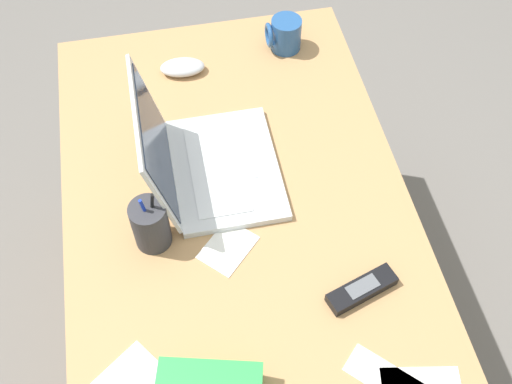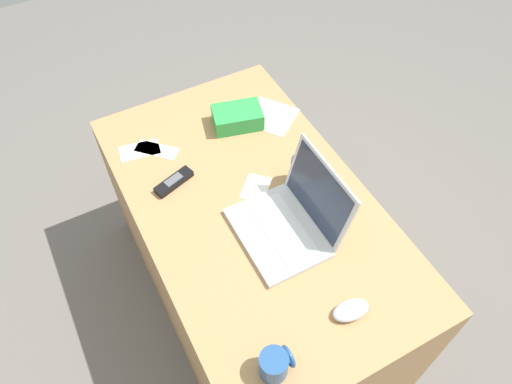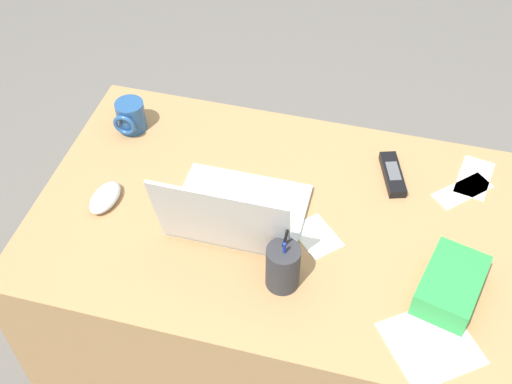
# 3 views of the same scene
# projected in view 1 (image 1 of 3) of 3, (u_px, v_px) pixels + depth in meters

# --- Properties ---
(ground_plane) EXTENTS (6.00, 6.00, 0.00)m
(ground_plane) POSITION_uv_depth(u_px,v_px,m) (246.00, 344.00, 1.96)
(ground_plane) COLOR slate
(desk) EXTENTS (1.33, 0.77, 0.71)m
(desk) POSITION_uv_depth(u_px,v_px,m) (244.00, 294.00, 1.67)
(desk) COLOR tan
(desk) RESTS_ON ground
(laptop) EXTENTS (0.33, 0.30, 0.25)m
(laptop) POSITION_uv_depth(u_px,v_px,m) (203.00, 161.00, 1.41)
(laptop) COLOR silver
(laptop) RESTS_ON desk
(computer_mouse) EXTENTS (0.08, 0.12, 0.03)m
(computer_mouse) POSITION_uv_depth(u_px,v_px,m) (182.00, 67.00, 1.63)
(computer_mouse) COLOR silver
(computer_mouse) RESTS_ON desk
(coffee_mug_white) EXTENTS (0.08, 0.09, 0.09)m
(coffee_mug_white) POSITION_uv_depth(u_px,v_px,m) (285.00, 34.00, 1.66)
(coffee_mug_white) COLOR #26518C
(coffee_mug_white) RESTS_ON desk
(cordless_phone) EXTENTS (0.09, 0.16, 0.03)m
(cordless_phone) POSITION_uv_depth(u_px,v_px,m) (362.00, 289.00, 1.27)
(cordless_phone) COLOR black
(cordless_phone) RESTS_ON desk
(pen_holder) EXTENTS (0.08, 0.08, 0.17)m
(pen_holder) POSITION_uv_depth(u_px,v_px,m) (151.00, 225.00, 1.30)
(pen_holder) COLOR #333338
(pen_holder) RESTS_ON desk
(paper_note_right) EXTENTS (0.14, 0.14, 0.00)m
(paper_note_right) POSITION_uv_depth(u_px,v_px,m) (228.00, 247.00, 1.34)
(paper_note_right) COLOR white
(paper_note_right) RESTS_ON desk
(paper_note_front) EXTENTS (0.16, 0.16, 0.00)m
(paper_note_front) POSITION_uv_depth(u_px,v_px,m) (388.00, 380.00, 1.17)
(paper_note_front) COLOR white
(paper_note_front) RESTS_ON desk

